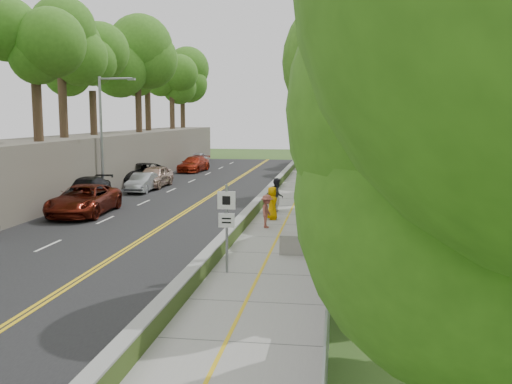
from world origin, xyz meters
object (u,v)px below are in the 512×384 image
at_px(car_2, 84,200).
at_px(person_far, 312,174).
at_px(construction_barrel, 314,184).
at_px(signpost, 227,219).
at_px(streetlight, 104,128).
at_px(concrete_block, 295,243).
at_px(painter_0, 272,203).

xyz_separation_m(car_2, person_far, (11.80, 16.23, -0.02)).
bearing_deg(construction_barrel, signpost, -95.30).
bearing_deg(streetlight, signpost, -55.92).
bearing_deg(car_2, concrete_block, -34.18).
distance_m(signpost, concrete_block, 4.13).
bearing_deg(concrete_block, car_2, 149.44).
xyz_separation_m(signpost, painter_0, (0.40, 10.35, -1.04)).
xyz_separation_m(construction_barrel, concrete_block, (0.06, -19.36, -0.03)).
height_order(streetlight, construction_barrel, streetlight).
bearing_deg(car_2, person_far, 50.36).
height_order(concrete_block, painter_0, painter_0).
bearing_deg(concrete_block, person_far, 90.98).
height_order(concrete_block, person_far, person_far).
bearing_deg(construction_barrel, painter_0, -97.90).
distance_m(streetlight, car_2, 7.77).
height_order(construction_barrel, concrete_block, construction_barrel).
relative_size(car_2, painter_0, 3.37).
distance_m(streetlight, person_far, 16.81).
distance_m(painter_0, person_far, 16.33).
distance_m(signpost, painter_0, 10.41).
xyz_separation_m(streetlight, person_far, (13.26, 9.60, -3.80)).
relative_size(car_2, person_far, 3.73).
height_order(signpost, painter_0, signpost).
distance_m(construction_barrel, concrete_block, 19.36).
bearing_deg(signpost, person_far, 86.24).
height_order(concrete_block, car_2, car_2).
height_order(streetlight, painter_0, streetlight).
distance_m(streetlight, signpost, 20.72).
relative_size(construction_barrel, person_far, 0.54).
bearing_deg(car_2, signpost, -49.57).
height_order(signpost, concrete_block, signpost).
relative_size(concrete_block, person_far, 0.74).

